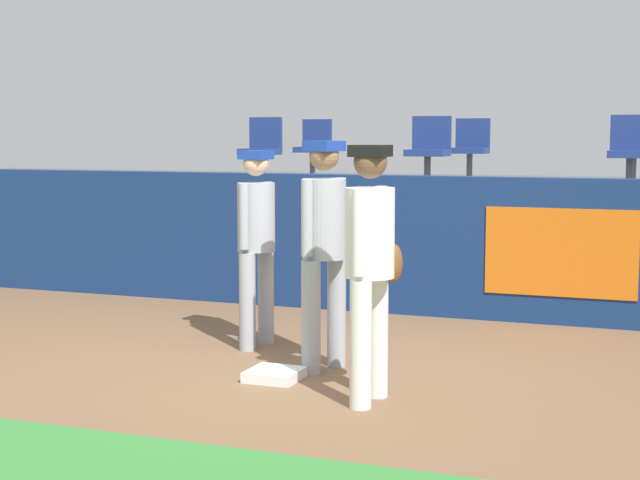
{
  "coord_description": "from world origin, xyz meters",
  "views": [
    {
      "loc": [
        2.92,
        -6.74,
        1.91
      ],
      "look_at": [
        -0.07,
        1.08,
        1.0
      ],
      "focal_mm": 54.47,
      "sensor_mm": 36.0,
      "label": 1
    }
  ],
  "objects_px": {
    "seat_front_right": "(631,148)",
    "seat_back_right": "(634,146)",
    "seat_front_center": "(429,147)",
    "player_fielder_home": "(371,255)",
    "seat_back_center": "(471,145)",
    "player_coach_visitor": "(256,234)",
    "seat_front_left": "(262,146)",
    "seat_back_left": "(314,145)",
    "player_runner_visitor": "(324,238)",
    "first_base": "(275,375)"
  },
  "relations": [
    {
      "from": "player_coach_visitor",
      "to": "seat_back_left",
      "type": "relative_size",
      "value": 2.11
    },
    {
      "from": "seat_front_left",
      "to": "player_fielder_home",
      "type": "bearing_deg",
      "value": -58.12
    },
    {
      "from": "first_base",
      "to": "player_fielder_home",
      "type": "height_order",
      "value": "player_fielder_home"
    },
    {
      "from": "player_fielder_home",
      "to": "player_runner_visitor",
      "type": "bearing_deg",
      "value": -136.74
    },
    {
      "from": "player_coach_visitor",
      "to": "seat_back_right",
      "type": "xyz_separation_m",
      "value": [
        2.92,
        5.33,
        0.74
      ]
    },
    {
      "from": "seat_back_left",
      "to": "seat_front_left",
      "type": "bearing_deg",
      "value": -90.61
    },
    {
      "from": "player_fielder_home",
      "to": "seat_front_left",
      "type": "relative_size",
      "value": 2.19
    },
    {
      "from": "player_fielder_home",
      "to": "seat_back_left",
      "type": "xyz_separation_m",
      "value": [
        -3.03,
        6.71,
        0.7
      ]
    },
    {
      "from": "player_runner_visitor",
      "to": "seat_back_center",
      "type": "relative_size",
      "value": 2.22
    },
    {
      "from": "player_runner_visitor",
      "to": "seat_back_left",
      "type": "height_order",
      "value": "seat_back_left"
    },
    {
      "from": "player_fielder_home",
      "to": "player_coach_visitor",
      "type": "height_order",
      "value": "player_fielder_home"
    },
    {
      "from": "seat_front_right",
      "to": "seat_back_center",
      "type": "relative_size",
      "value": 1.0
    },
    {
      "from": "player_coach_visitor",
      "to": "seat_back_right",
      "type": "distance_m",
      "value": 6.12
    },
    {
      "from": "seat_back_center",
      "to": "seat_back_right",
      "type": "bearing_deg",
      "value": -0.0
    },
    {
      "from": "player_fielder_home",
      "to": "seat_front_center",
      "type": "distance_m",
      "value": 5.03
    },
    {
      "from": "player_runner_visitor",
      "to": "first_base",
      "type": "bearing_deg",
      "value": -11.72
    },
    {
      "from": "seat_front_left",
      "to": "player_runner_visitor",
      "type": "bearing_deg",
      "value": -59.79
    },
    {
      "from": "player_fielder_home",
      "to": "seat_front_center",
      "type": "xyz_separation_m",
      "value": [
        -0.85,
        4.91,
        0.7
      ]
    },
    {
      "from": "player_coach_visitor",
      "to": "first_base",
      "type": "bearing_deg",
      "value": 38.17
    },
    {
      "from": "seat_back_center",
      "to": "player_runner_visitor",
      "type": "bearing_deg",
      "value": -89.19
    },
    {
      "from": "player_runner_visitor",
      "to": "seat_back_left",
      "type": "relative_size",
      "value": 2.22
    },
    {
      "from": "seat_front_right",
      "to": "seat_back_right",
      "type": "bearing_deg",
      "value": 91.82
    },
    {
      "from": "seat_back_center",
      "to": "seat_back_left",
      "type": "distance_m",
      "value": 2.3
    },
    {
      "from": "player_coach_visitor",
      "to": "seat_back_left",
      "type": "distance_m",
      "value": 5.59
    },
    {
      "from": "player_fielder_home",
      "to": "seat_back_right",
      "type": "height_order",
      "value": "seat_back_right"
    },
    {
      "from": "player_runner_visitor",
      "to": "player_fielder_home",
      "type": "bearing_deg",
      "value": 57.67
    },
    {
      "from": "seat_front_right",
      "to": "seat_front_center",
      "type": "bearing_deg",
      "value": 180.0
    },
    {
      "from": "player_coach_visitor",
      "to": "seat_front_left",
      "type": "xyz_separation_m",
      "value": [
        -1.53,
        3.53,
        0.74
      ]
    },
    {
      "from": "player_fielder_home",
      "to": "seat_back_right",
      "type": "bearing_deg",
      "value": 171.69
    },
    {
      "from": "seat_back_right",
      "to": "seat_front_center",
      "type": "height_order",
      "value": "same"
    },
    {
      "from": "player_runner_visitor",
      "to": "seat_front_right",
      "type": "relative_size",
      "value": 2.22
    },
    {
      "from": "seat_back_right",
      "to": "seat_back_center",
      "type": "xyz_separation_m",
      "value": [
        -2.13,
        0.0,
        0.0
      ]
    },
    {
      "from": "first_base",
      "to": "seat_front_right",
      "type": "bearing_deg",
      "value": 62.73
    },
    {
      "from": "seat_front_right",
      "to": "player_runner_visitor",
      "type": "bearing_deg",
      "value": -117.02
    },
    {
      "from": "seat_front_left",
      "to": "seat_back_center",
      "type": "height_order",
      "value": "same"
    },
    {
      "from": "player_runner_visitor",
      "to": "player_coach_visitor",
      "type": "relative_size",
      "value": 1.05
    },
    {
      "from": "first_base",
      "to": "player_coach_visitor",
      "type": "distance_m",
      "value": 1.56
    },
    {
      "from": "first_base",
      "to": "seat_back_center",
      "type": "relative_size",
      "value": 0.48
    },
    {
      "from": "seat_back_right",
      "to": "first_base",
      "type": "bearing_deg",
      "value": -109.84
    },
    {
      "from": "seat_front_left",
      "to": "seat_back_left",
      "type": "xyz_separation_m",
      "value": [
        0.02,
        1.8,
        0.0
      ]
    },
    {
      "from": "seat_front_right",
      "to": "seat_back_left",
      "type": "relative_size",
      "value": 1.0
    },
    {
      "from": "player_fielder_home",
      "to": "seat_front_right",
      "type": "height_order",
      "value": "seat_front_right"
    },
    {
      "from": "first_base",
      "to": "seat_front_left",
      "type": "relative_size",
      "value": 0.48
    },
    {
      "from": "seat_back_right",
      "to": "player_coach_visitor",
      "type": "bearing_deg",
      "value": -118.71
    },
    {
      "from": "player_fielder_home",
      "to": "seat_back_right",
      "type": "xyz_separation_m",
      "value": [
        1.4,
        6.71,
        0.7
      ]
    },
    {
      "from": "first_base",
      "to": "seat_front_center",
      "type": "bearing_deg",
      "value": 89.46
    },
    {
      "from": "seat_front_center",
      "to": "seat_back_center",
      "type": "height_order",
      "value": "same"
    },
    {
      "from": "seat_front_left",
      "to": "seat_back_left",
      "type": "distance_m",
      "value": 1.8
    },
    {
      "from": "first_base",
      "to": "seat_front_center",
      "type": "relative_size",
      "value": 0.48
    },
    {
      "from": "seat_back_right",
      "to": "seat_back_left",
      "type": "distance_m",
      "value": 4.43
    }
  ]
}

